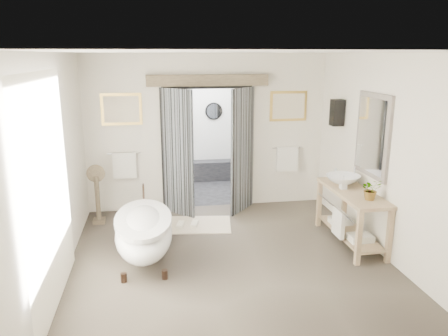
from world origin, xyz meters
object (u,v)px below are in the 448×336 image
(vanity, at_px, (350,212))
(clawfoot_tub, at_px, (144,231))
(rug, at_px, (196,225))
(basin, at_px, (343,181))

(vanity, bearing_deg, clawfoot_tub, -178.94)
(vanity, bearing_deg, rug, 154.15)
(vanity, height_order, rug, vanity)
(basin, bearing_deg, clawfoot_tub, -163.50)
(vanity, xyz_separation_m, basin, (-0.03, 0.26, 0.44))
(vanity, relative_size, rug, 1.33)
(basin, bearing_deg, vanity, -72.08)
(clawfoot_tub, bearing_deg, vanity, 1.06)
(clawfoot_tub, distance_m, vanity, 3.15)
(rug, height_order, basin, basin)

